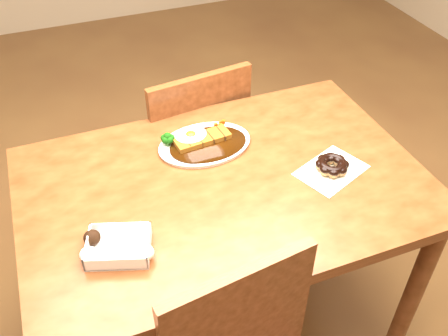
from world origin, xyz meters
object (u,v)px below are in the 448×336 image
object	(u,v)px
chair_far	(189,146)
pon_de_ring	(332,166)
table	(224,205)
katsu_curry_plate	(203,142)
donut_box	(117,246)

from	to	relation	value
chair_far	pon_de_ring	bearing A→B (deg)	106.60
table	pon_de_ring	bearing A→B (deg)	-12.67
katsu_curry_plate	chair_far	bearing A→B (deg)	80.92
table	donut_box	world-z (taller)	donut_box
donut_box	pon_de_ring	bearing A→B (deg)	6.77
pon_de_ring	chair_far	bearing A→B (deg)	113.89
katsu_curry_plate	pon_de_ring	world-z (taller)	katsu_curry_plate
table	chair_far	distance (m)	0.57
chair_far	katsu_curry_plate	distance (m)	0.46
donut_box	table	bearing A→B (deg)	23.37
pon_de_ring	donut_box	bearing A→B (deg)	-173.23
chair_far	katsu_curry_plate	bearing A→B (deg)	73.63
table	katsu_curry_plate	size ratio (longest dim) A/B	3.93
chair_far	pon_de_ring	world-z (taller)	chair_far
table	donut_box	bearing A→B (deg)	-156.63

